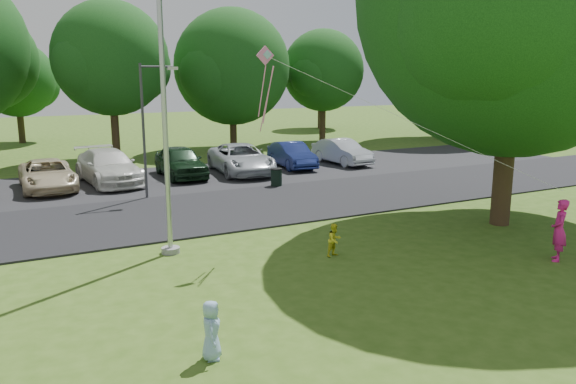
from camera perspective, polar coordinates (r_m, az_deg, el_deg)
name	(u,v)px	position (r m, az deg, el deg)	size (l,w,h in m)	color
ground	(384,293)	(13.01, 9.77, -10.05)	(120.00, 120.00, 0.00)	#345616
park_road	(235,208)	(20.55, -5.43, -1.59)	(60.00, 6.00, 0.06)	black
parking_strip	(183,178)	(26.57, -10.67, 1.37)	(42.00, 7.00, 0.06)	black
flagpole	(164,100)	(15.09, -12.51, 9.15)	(0.50, 0.50, 10.00)	#B7BABF
street_lamp	(148,119)	(22.26, -14.00, 7.24)	(1.46, 0.24, 5.20)	#3F3F44
trash_can	(276,178)	(24.23, -1.19, 1.47)	(0.51, 0.51, 0.81)	black
big_tree	(517,4)	(19.04, 22.26, 17.25)	(10.25, 9.76, 12.01)	#332316
tree_row	(162,58)	(34.97, -12.72, 13.16)	(64.35, 11.94, 10.88)	#332316
horizon_trees	(162,80)	(44.93, -12.72, 11.05)	(77.46, 7.20, 7.02)	#332316
parked_cars	(154,165)	(26.22, -13.44, 2.70)	(20.18, 5.56, 1.47)	#C6B793
woman	(559,230)	(16.29, 25.83, -3.51)	(0.60, 0.40, 1.65)	#DD1D83
child_yellow	(335,240)	(15.16, 4.75, -4.88)	(0.44, 0.34, 0.91)	yellow
child_blue	(211,330)	(9.99, -7.80, -13.74)	(0.52, 0.34, 1.06)	#84A9CB
kite	(278,78)	(15.09, -1.06, 11.53)	(6.62, 4.66, 3.68)	pink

